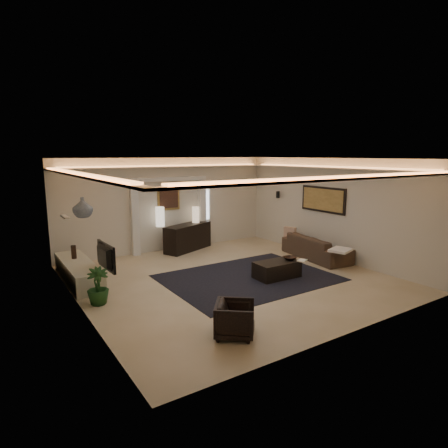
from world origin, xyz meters
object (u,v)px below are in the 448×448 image
sofa (316,247)px  coffee_table (277,270)px  armchair (235,319)px  console (188,238)px

sofa → coffee_table: sofa is taller
coffee_table → armchair: armchair is taller
coffee_table → armchair: bearing=-141.7°
sofa → console: bearing=50.1°
console → coffee_table: bearing=-104.6°
sofa → coffee_table: (-2.15, -0.75, -0.12)m
console → armchair: size_ratio=2.64×
coffee_table → armchair: size_ratio=1.70×
coffee_table → armchair: (-2.61, -1.96, 0.09)m
sofa → armchair: (-4.76, -2.71, -0.03)m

